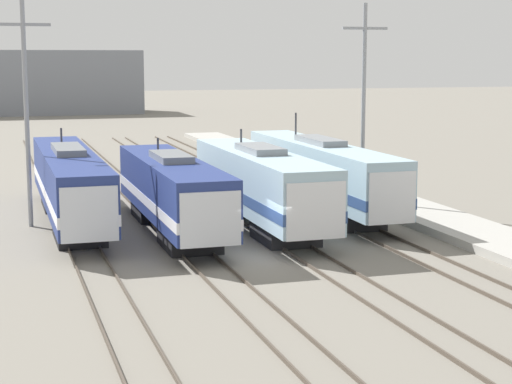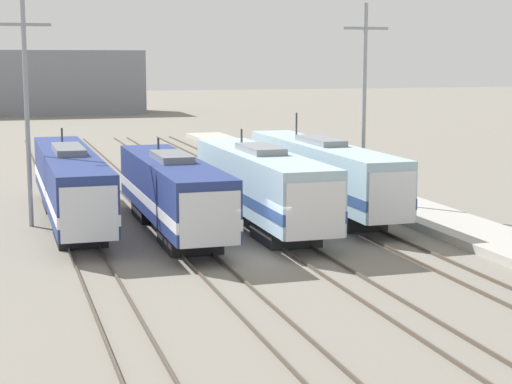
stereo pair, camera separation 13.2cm
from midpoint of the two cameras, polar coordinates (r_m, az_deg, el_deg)
The scene contains 13 objects.
ground_plane at distance 38.49m, azimuth 0.13°, elevation -4.48°, with size 400.00×400.00×0.00m, color slate.
rail_pair_far_left at distance 37.05m, azimuth -10.64°, elevation -5.05°, with size 1.51×120.00×0.15m.
rail_pair_center_left at distance 37.85m, azimuth -3.36°, elevation -4.61°, with size 1.51×120.00×0.15m.
rail_pair_center_right at distance 39.23m, azimuth 3.51°, elevation -4.13°, with size 1.51×120.00×0.15m.
rail_pair_far_right at distance 41.13m, azimuth 9.82°, elevation -3.63°, with size 1.51×120.00×0.15m.
locomotive_far_left at distance 47.23m, azimuth -12.19°, elevation 0.49°, with size 2.78×20.00×4.85m.
locomotive_center_left at distance 43.78m, azimuth -5.43°, elevation -0.06°, with size 2.94×16.43×4.58m.
locomotive_center_right at distance 45.06m, azimuth 0.55°, elevation 0.38°, with size 3.07×16.53×4.94m.
locomotive_far_right at distance 49.97m, azimuth 4.60°, elevation 1.18°, with size 2.75×19.22×5.52m.
catenary_tower_left at distance 46.63m, azimuth -14.97°, elevation 5.58°, with size 2.82×0.25×12.09m.
catenary_tower_right at distance 51.10m, azimuth 7.29°, elevation 6.08°, with size 2.82×0.25×12.09m.
platform at distance 43.37m, azimuth 15.34°, elevation -2.99°, with size 4.00×120.00×0.42m.
depot_building at distance 143.61m, azimuth -14.37°, elevation 7.11°, with size 33.28×13.20×10.14m.
Camera 2 is at (-10.96, -35.80, 8.92)m, focal length 60.00 mm.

